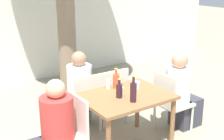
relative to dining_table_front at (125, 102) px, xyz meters
The scene contains 15 objects.
cafe_building_wall 3.36m from the dining_table_front, 90.00° to the left, with size 10.00×0.08×2.80m.
dining_table_front is the anchor object (origin of this frame).
patio_chair_0 0.80m from the dining_table_front, behind, with size 0.44×0.44×0.88m.
patio_chair_1 0.80m from the dining_table_front, ahead, with size 0.44×0.44×0.88m.
patio_chair_2 0.70m from the dining_table_front, 108.78° to the left, with size 0.44×0.44×0.88m.
patio_chair_3 0.70m from the dining_table_front, 71.22° to the left, with size 0.44×0.44×0.88m.
person_seated_0 1.03m from the dining_table_front, behind, with size 0.59×0.37×1.13m.
person_seated_1 1.02m from the dining_table_front, ahead, with size 0.58×0.36×1.16m.
person_seated_2 0.92m from the dining_table_front, 104.07° to the left, with size 0.35×0.58×1.17m.
wine_bottle_0 0.32m from the dining_table_front, 102.04° to the right, with size 0.08×0.08×0.33m.
wine_bottle_1 0.22m from the dining_table_front, 168.90° to the right, with size 0.08×0.08×0.24m.
soda_bottle_2 0.34m from the dining_table_front, 80.52° to the left, with size 0.08×0.08×0.27m.
drinking_glass_0 0.16m from the dining_table_front, 126.20° to the left, with size 0.08×0.08×0.09m.
drinking_glass_1 0.32m from the dining_table_front, 21.75° to the left, with size 0.08×0.08×0.09m.
drinking_glass_2 0.36m from the dining_table_front, 98.91° to the left, with size 0.06×0.06×0.13m.
Camera 1 is at (-2.18, -2.92, 2.23)m, focal length 50.00 mm.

